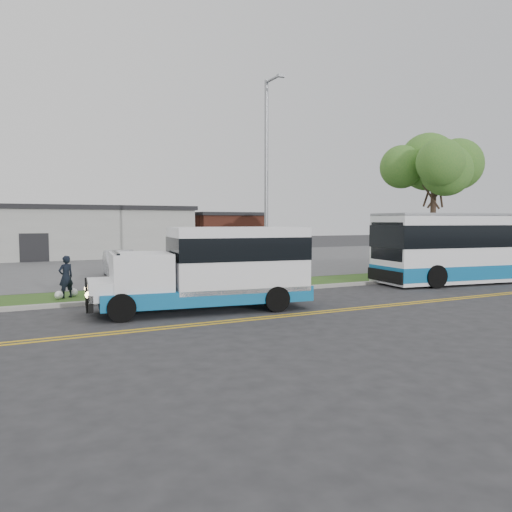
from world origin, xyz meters
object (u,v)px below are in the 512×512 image
shuttle_bus (217,266)px  streetlight_near (267,175)px  pedestrian (66,277)px  transit_bus (489,247)px  parked_car_a (120,264)px  tree_east (434,166)px

shuttle_bus → streetlight_near: bearing=53.3°
shuttle_bus → pedestrian: shuttle_bus is taller
pedestrian → transit_bus: bearing=146.0°
streetlight_near → transit_bus: streetlight_near is taller
streetlight_near → parked_car_a: streetlight_near is taller
transit_bus → pedestrian: bearing=178.4°
streetlight_near → pedestrian: bearing=-179.7°
shuttle_bus → pedestrian: (-4.47, 4.57, -0.61)m
pedestrian → parked_car_a: 7.30m
transit_bus → parked_car_a: size_ratio=2.96×
tree_east → streetlight_near: 11.05m
tree_east → streetlight_near: streetlight_near is taller
tree_east → streetlight_near: size_ratio=0.88×
shuttle_bus → parked_car_a: (-1.05, 11.01, -0.73)m
tree_east → transit_bus: bearing=-87.5°
streetlight_near → transit_bus: 12.17m
tree_east → transit_bus: tree_east is taller
streetlight_near → shuttle_bus: 7.42m
tree_east → pedestrian: size_ratio=5.04×
streetlight_near → parked_car_a: bearing=130.8°
tree_east → pedestrian: bearing=-179.1°
tree_east → pedestrian: 20.63m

